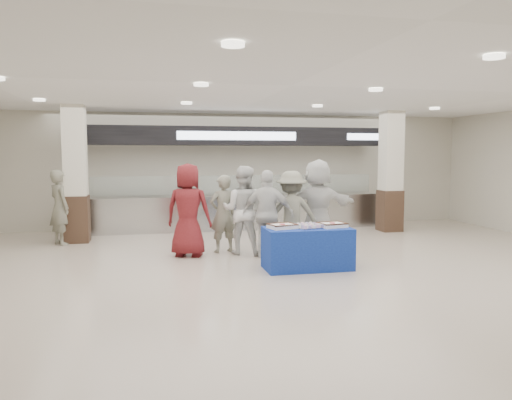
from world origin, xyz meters
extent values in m
plane|color=beige|center=(0.00, 0.00, 0.00)|extent=(14.00, 14.00, 0.00)
cube|color=#AEB1B5|center=(0.00, 5.40, 0.45)|extent=(8.00, 0.80, 0.90)
cube|color=#AEB1B5|center=(0.00, 5.40, 0.92)|extent=(8.00, 0.85, 0.04)
cube|color=white|center=(0.00, 5.10, 1.25)|extent=(7.60, 0.02, 0.50)
cube|color=black|center=(0.00, 5.40, 2.55)|extent=(8.40, 0.70, 0.50)
cube|color=white|center=(0.00, 5.04, 2.55)|extent=(3.20, 0.03, 0.22)
cube|color=white|center=(3.80, 5.04, 2.55)|extent=(1.40, 0.03, 0.18)
cube|color=#342217|center=(-4.00, 4.20, 0.55)|extent=(0.55, 0.55, 1.10)
cube|color=silver|center=(-4.00, 4.20, 2.15)|extent=(0.50, 0.50, 2.10)
cube|color=#342217|center=(4.00, 4.20, 0.55)|extent=(0.55, 0.55, 1.10)
cube|color=silver|center=(4.00, 4.20, 2.15)|extent=(0.50, 0.50, 2.10)
cube|color=#163599|center=(0.43, 0.41, 0.38)|extent=(1.55, 0.79, 0.75)
cube|color=white|center=(-0.03, 0.43, 0.79)|extent=(0.53, 0.45, 0.07)
cube|color=#442313|center=(-0.03, 0.43, 0.83)|extent=(0.53, 0.45, 0.02)
cylinder|color=#AF1926|center=(-0.03, 0.43, 0.83)|extent=(0.12, 0.12, 0.01)
cube|color=white|center=(0.90, 0.39, 0.79)|extent=(0.52, 0.43, 0.07)
cube|color=#442313|center=(0.90, 0.39, 0.83)|extent=(0.52, 0.43, 0.02)
cylinder|color=#AF1926|center=(0.90, 0.39, 0.83)|extent=(0.12, 0.12, 0.01)
cube|color=#B0B0B5|center=(0.44, 0.41, 0.76)|extent=(0.53, 0.46, 0.02)
imported|color=maroon|center=(-1.57, 1.99, 0.94)|extent=(1.08, 0.90, 1.89)
imported|color=slate|center=(-0.83, 2.26, 0.82)|extent=(0.68, 0.54, 1.64)
imported|color=silver|center=(-0.45, 1.99, 0.91)|extent=(1.09, 0.99, 1.83)
imported|color=silver|center=(-0.03, 1.53, 0.88)|extent=(1.11, 0.78, 1.76)
imported|color=slate|center=(0.49, 1.64, 0.87)|extent=(1.17, 0.75, 1.73)
imported|color=white|center=(1.10, 1.81, 0.98)|extent=(1.85, 0.66, 1.97)
imported|color=slate|center=(-4.33, 3.91, 0.86)|extent=(0.69, 0.75, 1.72)
camera|label=1|loc=(-2.37, -8.06, 2.08)|focal=35.00mm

